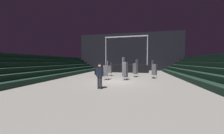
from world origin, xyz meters
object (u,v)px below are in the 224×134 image
Objects in this scene: stage_riser at (126,68)px; chair_stack_front_left at (135,68)px; chair_stack_mid_left at (110,69)px; chair_stack_mid_right at (125,69)px; chair_stack_mid_centre at (106,70)px; man_with_tie at (100,75)px; equipment_road_case at (98,72)px; chair_stack_front_right at (125,69)px; chair_stack_rear_left at (154,69)px.

chair_stack_front_left is at bearing -76.03° from stage_riser.
chair_stack_mid_left is 0.78× the size of chair_stack_mid_right.
chair_stack_front_left reaches higher than chair_stack_mid_centre.
stage_riser reaches higher than chair_stack_mid_right.
stage_riser is 3.83× the size of chair_stack_mid_centre.
man_with_tie reaches higher than equipment_road_case.
chair_stack_mid_right is at bearing -45.01° from equipment_road_case.
chair_stack_mid_centre is (-1.93, -0.29, -0.17)m from chair_stack_mid_right.
equipment_road_case is at bearing 103.94° from chair_stack_front_left.
chair_stack_mid_right is (-0.98, -2.58, 0.08)m from chair_stack_front_left.
chair_stack_mid_left is at bearing 112.86° from chair_stack_front_left.
chair_stack_front_left is at bearing -101.90° from man_with_tie.
chair_stack_front_left is 0.93× the size of chair_stack_mid_right.
chair_stack_mid_right is at bearing -168.73° from chair_stack_front_left.
chair_stack_mid_centre is at bearing -58.45° from chair_stack_mid_right.
chair_stack_front_left reaches higher than chair_stack_front_right.
chair_stack_mid_left is (-1.00, 7.33, -0.08)m from man_with_tie.
equipment_road_case is (-3.57, -5.22, -0.37)m from stage_riser.
chair_stack_front_right reaches higher than man_with_tie.
stage_riser is 3.53× the size of chair_stack_front_left.
stage_riser is at bearing -11.74° from chair_stack_mid_left.
chair_stack_rear_left is at bearing -78.09° from chair_stack_front_left.
chair_stack_rear_left is at bearing -101.88° from chair_stack_mid_left.
chair_stack_front_right reaches higher than chair_stack_mid_centre.
chair_stack_mid_right is 1.17× the size of chair_stack_mid_centre.
chair_stack_front_left is 1.09× the size of chair_stack_mid_centre.
chair_stack_mid_right reaches higher than equipment_road_case.
chair_stack_front_left is 3.31m from chair_stack_mid_left.
chair_stack_mid_right is (2.29, -3.11, 0.25)m from chair_stack_mid_left.
chair_stack_rear_left is 7.80m from equipment_road_case.
chair_stack_rear_left is at bearing -18.73° from equipment_road_case.
chair_stack_front_right is at bearing -150.24° from chair_stack_mid_right.
chair_stack_rear_left is (2.06, -0.76, -0.04)m from chair_stack_front_left.
chair_stack_front_right is (0.49, -7.32, 0.30)m from stage_riser.
chair_stack_mid_left is (-1.54, -6.43, 0.17)m from stage_riser.
chair_stack_mid_left is at bearing -75.70° from man_with_tie.
stage_riser is 6.61m from chair_stack_mid_left.
chair_stack_mid_centre reaches higher than man_with_tie.
chair_stack_rear_left is (3.30, -0.39, 0.00)m from chair_stack_front_right.
stage_riser is at bearing 55.60° from equipment_road_case.
chair_stack_mid_centre reaches higher than equipment_road_case.
chair_stack_mid_left is (-3.27, 0.53, -0.17)m from chair_stack_front_left.
chair_stack_front_left is at bearing 112.90° from chair_stack_front_right.
stage_riser is 7.18m from chair_stack_front_left.
stage_riser is 9.90m from chair_stack_mid_centre.
stage_riser is 7.34m from chair_stack_front_right.
chair_stack_front_right reaches higher than chair_stack_mid_left.
equipment_road_case is at bearing 18.12° from chair_stack_mid_centre.
chair_stack_mid_centre is (-2.91, -2.87, -0.08)m from chair_stack_front_left.
chair_stack_front_right and chair_stack_rear_left have the same top height.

